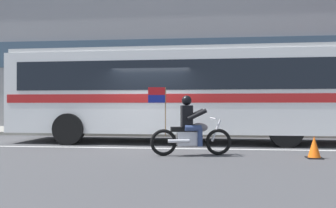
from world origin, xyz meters
The scene contains 8 objects.
ground_plane centered at (0.00, 0.00, 0.00)m, with size 60.00×60.00×0.00m, color #3D3D3F.
sidewalk_curb centered at (0.00, 5.10, 0.07)m, with size 28.00×3.80×0.15m, color gray.
lane_center_stripe centered at (0.00, -0.60, 0.00)m, with size 26.60×0.14×0.01m, color silver.
office_building_facade centered at (0.00, 7.39, 5.83)m, with size 28.00×0.89×11.65m.
transit_bus centered at (0.97, 1.19, 1.88)m, with size 11.97×2.85×3.22m.
motorcycle_with_rider centered at (1.37, -1.97, 0.67)m, with size 2.16×0.77×1.78m.
fire_hydrant centered at (0.17, 3.92, 0.52)m, with size 0.22×0.30×0.75m.
traffic_cone centered at (4.44, -2.14, 0.26)m, with size 0.36×0.36×0.55m.
Camera 1 is at (1.74, -10.99, 1.32)m, focal length 36.99 mm.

